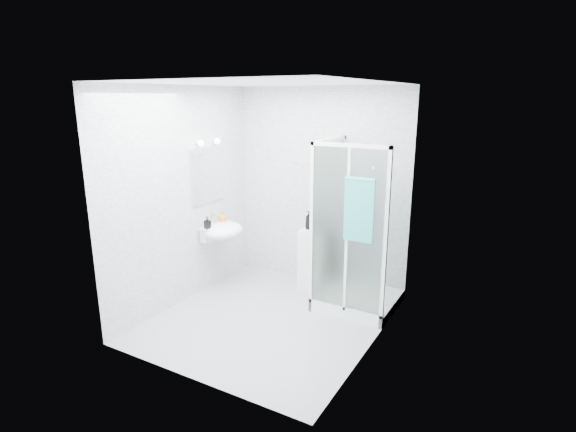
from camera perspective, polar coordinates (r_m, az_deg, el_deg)
The scene contains 12 objects.
room at distance 4.81m, azimuth -2.57°, elevation 0.87°, with size 2.40×2.60×2.60m.
shower_enclosure at distance 5.45m, azimuth 7.91°, elevation -7.00°, with size 0.90×0.95×2.00m.
wall_basin at distance 5.85m, azimuth -8.38°, elevation -1.84°, with size 0.46×0.56×0.35m.
mirror at distance 5.81m, azimuth -10.21°, elevation 5.11°, with size 0.02×0.60×0.70m, color white.
vanity_lights at distance 5.73m, azimuth -10.01°, elevation 9.21°, with size 0.10×0.40×0.08m.
wall_hooks at distance 5.94m, azimuth 1.79°, elevation 6.72°, with size 0.23×0.06×0.03m.
storage_cabinet at distance 5.93m, azimuth 3.27°, elevation -5.48°, with size 0.35×0.37×0.80m.
hand_towel at distance 4.74m, azimuth 9.02°, elevation 0.96°, with size 0.32×0.05×0.69m.
shampoo_bottle_a at distance 5.80m, azimuth 2.66°, elevation -0.52°, with size 0.09×0.09×0.24m, color black.
shampoo_bottle_b at distance 5.74m, azimuth 3.82°, elevation -0.74°, with size 0.10×0.11×0.23m, color #0D184E.
soap_dispenser_orange at distance 5.96m, azimuth -8.29°, elevation -0.10°, with size 0.12×0.12×0.15m, color orange.
soap_dispenser_black at distance 5.72m, azimuth -10.20°, elevation -0.84°, with size 0.07×0.07×0.15m, color black.
Camera 1 is at (2.48, -3.95, 2.47)m, focal length 28.00 mm.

